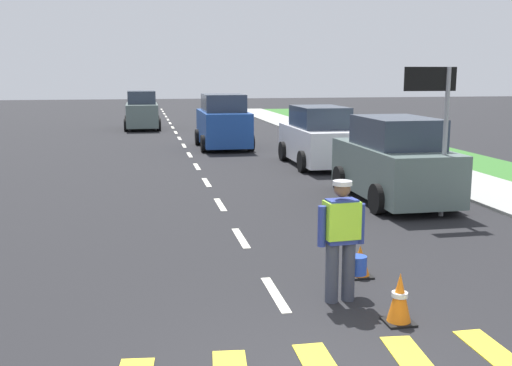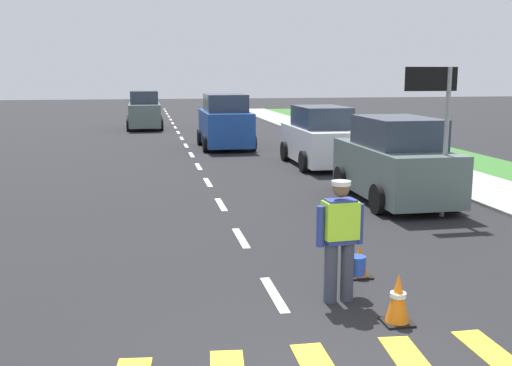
# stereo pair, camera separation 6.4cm
# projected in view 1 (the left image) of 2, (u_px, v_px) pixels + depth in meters

# --- Properties ---
(ground_plane) EXTENTS (96.00, 96.00, 0.00)m
(ground_plane) POSITION_uv_depth(u_px,v_px,m) (183.00, 145.00, 26.21)
(ground_plane) COLOR black
(sidewalk_right) EXTENTS (2.40, 72.00, 0.14)m
(sidewalk_right) POSITION_uv_depth(u_px,v_px,m) (470.00, 185.00, 16.90)
(sidewalk_right) COLOR #9E9E99
(sidewalk_right) RESTS_ON ground
(lane_center_line) EXTENTS (0.14, 46.40, 0.01)m
(lane_center_line) POSITION_uv_depth(u_px,v_px,m) (178.00, 135.00, 30.26)
(lane_center_line) COLOR silver
(lane_center_line) RESTS_ON ground
(road_worker) EXTENTS (0.75, 0.41, 1.67)m
(road_worker) POSITION_uv_depth(u_px,v_px,m) (342.00, 235.00, 8.14)
(road_worker) COLOR #383D4C
(road_worker) RESTS_ON ground
(lane_direction_sign) EXTENTS (1.16, 0.11, 3.20)m
(lane_direction_sign) POSITION_uv_depth(u_px,v_px,m) (436.00, 105.00, 12.76)
(lane_direction_sign) COLOR gray
(lane_direction_sign) RESTS_ON ground
(traffic_cone_near) EXTENTS (0.36, 0.36, 0.65)m
(traffic_cone_near) POSITION_uv_depth(u_px,v_px,m) (400.00, 298.00, 7.50)
(traffic_cone_near) COLOR black
(traffic_cone_near) RESTS_ON ground
(traffic_cone_far) EXTENTS (0.36, 0.36, 0.49)m
(traffic_cone_far) POSITION_uv_depth(u_px,v_px,m) (360.00, 261.00, 9.24)
(traffic_cone_far) COLOR black
(traffic_cone_far) RESTS_ON ground
(car_outgoing_far) EXTENTS (2.10, 4.03, 2.22)m
(car_outgoing_far) POSITION_uv_depth(u_px,v_px,m) (223.00, 123.00, 25.00)
(car_outgoing_far) COLOR #1E4799
(car_outgoing_far) RESTS_ON ground
(car_parked_curbside) EXTENTS (2.01, 4.16, 2.04)m
(car_parked_curbside) POSITION_uv_depth(u_px,v_px,m) (394.00, 162.00, 14.61)
(car_parked_curbside) COLOR slate
(car_parked_curbside) RESTS_ON ground
(car_parked_far) EXTENTS (1.98, 4.25, 1.99)m
(car_parked_far) POSITION_uv_depth(u_px,v_px,m) (318.00, 138.00, 20.27)
(car_parked_far) COLOR silver
(car_parked_far) RESTS_ON ground
(car_oncoming_third) EXTENTS (1.95, 4.02, 2.10)m
(car_oncoming_third) POSITION_uv_depth(u_px,v_px,m) (142.00, 111.00, 33.59)
(car_oncoming_third) COLOR slate
(car_oncoming_third) RESTS_ON ground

